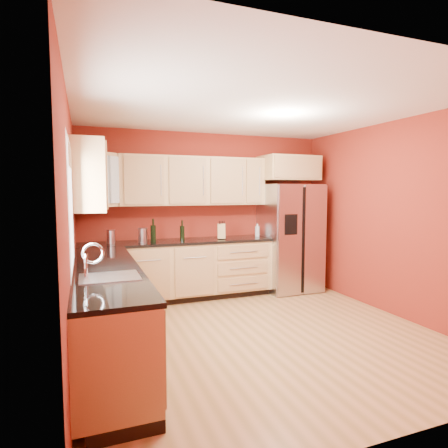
{
  "coord_description": "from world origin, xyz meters",
  "views": [
    {
      "loc": [
        -1.89,
        -3.83,
        1.66
      ],
      "look_at": [
        -0.1,
        0.9,
        1.22
      ],
      "focal_mm": 30.0,
      "sensor_mm": 36.0,
      "label": 1
    }
  ],
  "objects_px": {
    "wine_bottle_a": "(153,231)",
    "soap_dispenser": "(257,230)",
    "knife_block": "(221,231)",
    "canister_left": "(143,235)",
    "refrigerator": "(290,237)"
  },
  "relations": [
    {
      "from": "soap_dispenser",
      "to": "wine_bottle_a",
      "type": "bearing_deg",
      "value": -176.15
    },
    {
      "from": "refrigerator",
      "to": "wine_bottle_a",
      "type": "relative_size",
      "value": 5.15
    },
    {
      "from": "refrigerator",
      "to": "wine_bottle_a",
      "type": "height_order",
      "value": "refrigerator"
    },
    {
      "from": "wine_bottle_a",
      "to": "soap_dispenser",
      "type": "relative_size",
      "value": 1.64
    },
    {
      "from": "refrigerator",
      "to": "wine_bottle_a",
      "type": "xyz_separation_m",
      "value": [
        -2.29,
        -0.0,
        0.2
      ]
    },
    {
      "from": "refrigerator",
      "to": "knife_block",
      "type": "relative_size",
      "value": 7.59
    },
    {
      "from": "wine_bottle_a",
      "to": "knife_block",
      "type": "distance_m",
      "value": 1.07
    },
    {
      "from": "wine_bottle_a",
      "to": "refrigerator",
      "type": "bearing_deg",
      "value": 0.11
    },
    {
      "from": "refrigerator",
      "to": "soap_dispenser",
      "type": "bearing_deg",
      "value": 168.43
    },
    {
      "from": "knife_block",
      "to": "soap_dispenser",
      "type": "distance_m",
      "value": 0.68
    },
    {
      "from": "knife_block",
      "to": "wine_bottle_a",
      "type": "bearing_deg",
      "value": -161.44
    },
    {
      "from": "canister_left",
      "to": "soap_dispenser",
      "type": "xyz_separation_m",
      "value": [
        1.89,
        0.1,
        -0.0
      ]
    },
    {
      "from": "wine_bottle_a",
      "to": "knife_block",
      "type": "xyz_separation_m",
      "value": [
        1.07,
        0.01,
        -0.06
      ]
    },
    {
      "from": "canister_left",
      "to": "knife_block",
      "type": "relative_size",
      "value": 0.91
    },
    {
      "from": "canister_left",
      "to": "wine_bottle_a",
      "type": "xyz_separation_m",
      "value": [
        0.15,
        -0.01,
        0.07
      ]
    }
  ]
}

